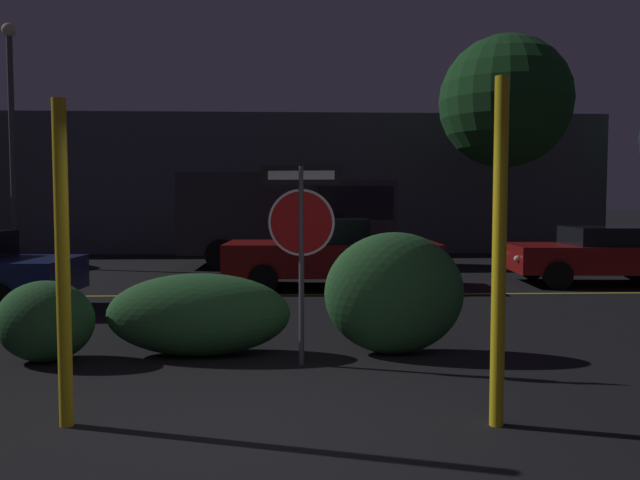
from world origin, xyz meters
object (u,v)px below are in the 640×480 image
stop_sign (301,223)px  passing_car_3 (600,255)px  yellow_pole_left (63,264)px  hedge_bush_1 (46,321)px  passing_car_2 (330,253)px  hedge_bush_2 (199,315)px  delivery_truck (292,214)px  street_lamp (12,122)px  yellow_pole_right (499,254)px  hedge_bush_3 (394,293)px  tree_0 (505,102)px

stop_sign → passing_car_3: 9.51m
yellow_pole_left → hedge_bush_1: bearing=115.2°
passing_car_2 → hedge_bush_2: bearing=-16.2°
delivery_truck → yellow_pole_left: bearing=-8.3°
passing_car_3 → street_lamp: size_ratio=0.60×
delivery_truck → street_lamp: 8.20m
yellow_pole_left → yellow_pole_right: size_ratio=0.94×
yellow_pole_right → delivery_truck: size_ratio=0.48×
yellow_pole_right → hedge_bush_2: 3.86m
stop_sign → yellow_pole_left: (-1.96, -1.86, -0.27)m
hedge_bush_1 → street_lamp: (-4.99, 10.57, 3.58)m
yellow_pole_left → street_lamp: (-5.98, 12.68, 2.71)m
yellow_pole_right → hedge_bush_2: yellow_pole_right is taller
hedge_bush_2 → delivery_truck: size_ratio=0.37×
stop_sign → passing_car_3: (6.74, 6.64, -0.95)m
hedge_bush_2 → delivery_truck: bearing=84.1°
yellow_pole_left → hedge_bush_2: bearing=72.5°
passing_car_2 → street_lamp: bearing=-115.5°
hedge_bush_2 → passing_car_2: passing_car_2 is taller
hedge_bush_2 → delivery_truck: 10.54m
hedge_bush_3 → tree_0: 12.78m
hedge_bush_3 → tree_0: size_ratio=0.25×
yellow_pole_left → street_lamp: bearing=115.3°
yellow_pole_left → hedge_bush_1: size_ratio=2.41×
stop_sign → tree_0: bearing=70.3°
yellow_pole_right → hedge_bush_1: bearing=153.7°
yellow_pole_left → passing_car_3: (8.71, 8.50, -0.67)m
delivery_truck → hedge_bush_2: bearing=-6.2°
yellow_pole_right → street_lamp: 16.19m
passing_car_3 → yellow_pole_left: bearing=138.4°
passing_car_2 → tree_0: 8.54m
hedge_bush_3 → delivery_truck: 10.55m
yellow_pole_left → hedge_bush_1: 2.49m
hedge_bush_1 → hedge_bush_3: hedge_bush_3 is taller
yellow_pole_right → hedge_bush_3: size_ratio=1.68×
delivery_truck → tree_0: size_ratio=0.89×
passing_car_2 → delivery_truck: 4.70m
hedge_bush_1 → delivery_truck: bearing=75.3°
street_lamp → yellow_pole_left: bearing=-64.7°
hedge_bush_3 → yellow_pole_left: bearing=-143.2°
yellow_pole_right → tree_0: bearing=71.2°
yellow_pole_right → street_lamp: bearing=126.7°
delivery_truck → stop_sign: bearing=0.5°
yellow_pole_left → yellow_pole_right: bearing=-2.2°
hedge_bush_2 → passing_car_2: (1.92, 5.87, 0.24)m
passing_car_3 → hedge_bush_1: bearing=127.4°
hedge_bush_1 → hedge_bush_2: bearing=7.2°
passing_car_2 → yellow_pole_right: bearing=8.1°
hedge_bush_3 → hedge_bush_1: bearing=-177.2°
hedge_bush_3 → hedge_bush_2: bearing=179.7°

